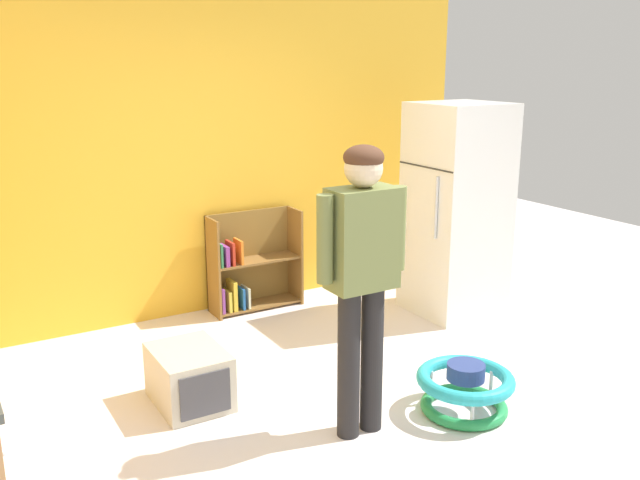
{
  "coord_description": "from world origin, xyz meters",
  "views": [
    {
      "loc": [
        -2.04,
        -3.11,
        2.14
      ],
      "look_at": [
        0.12,
        0.54,
        1.02
      ],
      "focal_mm": 38.85,
      "sensor_mm": 36.0,
      "label": 1
    }
  ],
  "objects_px": {
    "baby_walker": "(465,388)",
    "refrigerator": "(456,210)",
    "pet_carrier": "(189,377)",
    "standing_person": "(362,265)",
    "bookshelf": "(248,268)"
  },
  "relations": [
    {
      "from": "baby_walker",
      "to": "refrigerator",
      "type": "bearing_deg",
      "value": 51.32
    },
    {
      "from": "refrigerator",
      "to": "baby_walker",
      "type": "xyz_separation_m",
      "value": [
        -1.14,
        -1.42,
        -0.73
      ]
    },
    {
      "from": "baby_walker",
      "to": "pet_carrier",
      "type": "height_order",
      "value": "pet_carrier"
    },
    {
      "from": "pet_carrier",
      "to": "refrigerator",
      "type": "bearing_deg",
      "value": 9.99
    },
    {
      "from": "refrigerator",
      "to": "standing_person",
      "type": "bearing_deg",
      "value": -144.93
    },
    {
      "from": "bookshelf",
      "to": "baby_walker",
      "type": "xyz_separation_m",
      "value": [
        0.36,
        -2.37,
        -0.21
      ]
    },
    {
      "from": "refrigerator",
      "to": "bookshelf",
      "type": "bearing_deg",
      "value": 147.81
    },
    {
      "from": "standing_person",
      "to": "refrigerator",
      "type": "bearing_deg",
      "value": 35.07
    },
    {
      "from": "refrigerator",
      "to": "standing_person",
      "type": "relative_size",
      "value": 1.05
    },
    {
      "from": "standing_person",
      "to": "bookshelf",
      "type": "bearing_deg",
      "value": 81.68
    },
    {
      "from": "refrigerator",
      "to": "pet_carrier",
      "type": "bearing_deg",
      "value": -170.01
    },
    {
      "from": "bookshelf",
      "to": "pet_carrier",
      "type": "xyz_separation_m",
      "value": [
        -1.06,
        -1.4,
        -0.19
      ]
    },
    {
      "from": "bookshelf",
      "to": "standing_person",
      "type": "distance_m",
      "value": 2.35
    },
    {
      "from": "refrigerator",
      "to": "baby_walker",
      "type": "relative_size",
      "value": 2.95
    },
    {
      "from": "bookshelf",
      "to": "baby_walker",
      "type": "height_order",
      "value": "bookshelf"
    }
  ]
}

